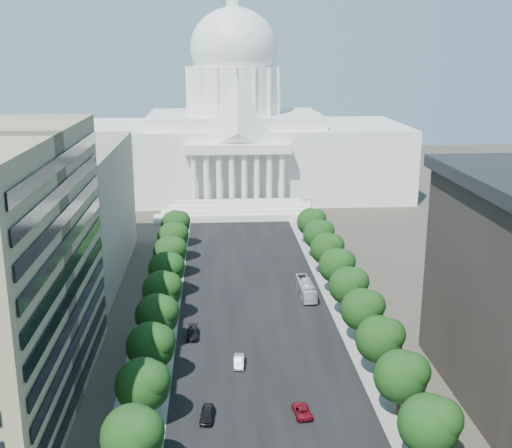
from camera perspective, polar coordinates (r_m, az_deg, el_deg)
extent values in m
cube|color=black|center=(143.24, -0.50, -5.44)|extent=(30.00, 260.00, 0.01)
cube|color=gray|center=(143.46, -8.14, -5.57)|extent=(8.00, 260.00, 0.02)
cube|color=gray|center=(145.51, 7.02, -5.22)|extent=(8.00, 260.00, 0.02)
cube|color=white|center=(232.07, -1.90, 5.78)|extent=(120.00, 50.00, 25.00)
cube|color=white|center=(230.14, -1.93, 9.34)|extent=(60.00, 40.00, 4.00)
cube|color=white|center=(204.17, -1.65, 6.75)|extent=(34.00, 8.00, 3.00)
cylinder|color=white|center=(229.33, -1.96, 11.83)|extent=(32.00, 32.00, 16.00)
ellipsoid|color=white|center=(228.93, -1.99, 15.33)|extent=(30.00, 30.00, 27.60)
cylinder|color=white|center=(229.33, -2.02, 18.58)|extent=(4.80, 4.80, 7.00)
cube|color=gray|center=(153.48, -18.94, 0.99)|extent=(38.00, 52.00, 30.00)
sphere|color=black|center=(81.66, -10.95, -17.99)|extent=(7.60, 7.60, 7.60)
sphere|color=black|center=(80.26, -10.07, -17.63)|extent=(5.32, 5.32, 5.32)
cylinder|color=#33261C|center=(94.23, -9.91, -16.41)|extent=(0.56, 0.56, 2.94)
sphere|color=black|center=(91.87, -10.05, -13.91)|extent=(7.60, 7.60, 7.60)
sphere|color=black|center=(90.52, -9.28, -13.52)|extent=(5.32, 5.32, 5.32)
cylinder|color=#33261C|center=(104.59, -9.25, -12.97)|extent=(0.56, 0.56, 2.94)
sphere|color=black|center=(102.47, -9.36, -10.65)|extent=(7.60, 7.60, 7.60)
sphere|color=black|center=(101.17, -8.66, -10.26)|extent=(5.32, 5.32, 5.32)
cylinder|color=#33261C|center=(115.26, -8.71, -10.16)|extent=(0.56, 0.56, 2.94)
sphere|color=black|center=(113.34, -8.81, -8.01)|extent=(7.60, 7.60, 7.60)
sphere|color=black|center=(112.09, -8.18, -7.63)|extent=(5.32, 5.32, 5.32)
cylinder|color=#33261C|center=(126.18, -8.28, -7.83)|extent=(0.56, 0.56, 2.94)
sphere|color=black|center=(124.43, -8.36, -5.84)|extent=(7.60, 7.60, 7.60)
sphere|color=black|center=(123.21, -7.79, -5.46)|extent=(5.32, 5.32, 5.32)
cylinder|color=#33261C|center=(137.27, -7.92, -5.87)|extent=(0.56, 0.56, 2.94)
sphere|color=black|center=(135.66, -7.99, -4.02)|extent=(7.60, 7.60, 7.60)
sphere|color=black|center=(134.48, -7.46, -3.66)|extent=(5.32, 5.32, 5.32)
cylinder|color=#33261C|center=(148.51, -7.61, -4.21)|extent=(0.56, 0.56, 2.94)
sphere|color=black|center=(147.02, -7.67, -2.48)|extent=(7.60, 7.60, 7.60)
sphere|color=black|center=(145.87, -7.19, -2.14)|extent=(5.32, 5.32, 5.32)
cylinder|color=#33261C|center=(159.86, -7.35, -2.78)|extent=(0.56, 0.56, 2.94)
sphere|color=black|center=(158.48, -7.41, -1.17)|extent=(7.60, 7.60, 7.60)
sphere|color=black|center=(157.35, -6.95, -0.84)|extent=(5.32, 5.32, 5.32)
cylinder|color=#33261C|center=(171.29, -7.12, -1.55)|extent=(0.56, 0.56, 2.94)
sphere|color=black|center=(170.01, -7.18, -0.03)|extent=(7.60, 7.60, 7.60)
sphere|color=black|center=(168.91, -6.75, 0.28)|extent=(5.32, 5.32, 5.32)
sphere|color=black|center=(85.03, 15.07, -16.81)|extent=(7.60, 7.60, 7.60)
sphere|color=black|center=(84.25, 16.19, -16.31)|extent=(5.32, 5.32, 5.32)
cylinder|color=#33261C|center=(97.16, 12.56, -15.51)|extent=(0.56, 0.56, 2.94)
sphere|color=black|center=(94.88, 12.72, -13.06)|extent=(7.60, 7.60, 7.60)
sphere|color=black|center=(94.08, 13.69, -12.60)|extent=(5.32, 5.32, 5.32)
cylinder|color=#33261C|center=(107.24, 10.75, -12.30)|extent=(0.56, 0.56, 2.94)
sphere|color=black|center=(105.17, 10.88, -10.02)|extent=(7.60, 7.60, 7.60)
sphere|color=black|center=(104.37, 11.73, -9.59)|extent=(5.32, 5.32, 5.32)
cylinder|color=#33261C|center=(117.67, 9.29, -9.64)|extent=(0.56, 0.56, 2.94)
sphere|color=black|center=(115.79, 9.39, -7.52)|extent=(7.60, 7.60, 7.60)
sphere|color=black|center=(114.98, 10.15, -7.11)|extent=(5.32, 5.32, 5.32)
cylinder|color=#33261C|center=(128.38, 8.09, -7.41)|extent=(0.56, 0.56, 2.94)
sphere|color=black|center=(126.66, 8.17, -5.45)|extent=(7.60, 7.60, 7.60)
sphere|color=black|center=(125.85, 8.86, -5.06)|extent=(5.32, 5.32, 5.32)
cylinder|color=#33261C|center=(139.30, 7.09, -5.52)|extent=(0.56, 0.56, 2.94)
sphere|color=black|center=(137.72, 7.15, -3.70)|extent=(7.60, 7.60, 7.60)
sphere|color=black|center=(136.91, 7.78, -3.33)|extent=(5.32, 5.32, 5.32)
cylinder|color=#33261C|center=(150.39, 6.24, -3.92)|extent=(0.56, 0.56, 2.94)
sphere|color=black|center=(148.92, 6.29, -2.21)|extent=(7.60, 7.60, 7.60)
sphere|color=black|center=(148.11, 6.86, -1.86)|extent=(5.32, 5.32, 5.32)
cylinder|color=#33261C|center=(161.60, 5.51, -2.53)|extent=(0.56, 0.56, 2.94)
sphere|color=black|center=(160.24, 5.55, -0.93)|extent=(7.60, 7.60, 7.60)
sphere|color=black|center=(159.43, 6.07, -0.60)|extent=(5.32, 5.32, 5.32)
cylinder|color=#33261C|center=(172.93, 4.87, -1.32)|extent=(0.56, 0.56, 2.94)
sphere|color=black|center=(171.65, 4.91, 0.18)|extent=(7.60, 7.60, 7.60)
sphere|color=black|center=(170.84, 5.39, 0.49)|extent=(5.32, 5.32, 5.32)
cylinder|color=gray|center=(95.55, 14.32, -14.10)|extent=(0.18, 0.18, 9.00)
cylinder|color=gray|center=(93.20, 13.78, -11.86)|extent=(2.40, 0.14, 0.14)
sphere|color=gray|center=(92.93, 13.11, -11.96)|extent=(0.44, 0.44, 0.44)
cylinder|color=gray|center=(117.02, 10.56, -8.22)|extent=(0.18, 0.18, 9.00)
cylinder|color=gray|center=(115.11, 10.08, -6.28)|extent=(2.40, 0.14, 0.14)
sphere|color=gray|center=(114.89, 9.54, -6.35)|extent=(0.44, 0.44, 0.44)
cylinder|color=gray|center=(139.68, 8.06, -4.18)|extent=(0.18, 0.18, 9.00)
cylinder|color=gray|center=(138.08, 7.64, -2.51)|extent=(2.40, 0.14, 0.14)
sphere|color=gray|center=(137.90, 7.19, -2.56)|extent=(0.44, 0.44, 0.44)
cylinder|color=gray|center=(163.02, 6.29, -1.28)|extent=(0.18, 0.18, 9.00)
cylinder|color=gray|center=(161.65, 5.91, 0.17)|extent=(2.40, 0.14, 0.14)
sphere|color=gray|center=(161.49, 5.53, 0.13)|extent=(0.44, 0.44, 0.44)
cylinder|color=gray|center=(186.79, 4.96, 0.89)|extent=(0.18, 0.18, 9.00)
cylinder|color=gray|center=(185.60, 4.63, 2.17)|extent=(2.40, 0.14, 0.14)
sphere|color=gray|center=(185.46, 4.29, 2.14)|extent=(0.44, 0.44, 0.44)
imported|color=black|center=(94.66, -4.36, -16.52)|extent=(2.34, 4.91, 1.62)
imported|color=#AEB1B6|center=(108.43, -1.52, -12.11)|extent=(1.90, 4.75, 1.54)
imported|color=maroon|center=(95.73, 4.09, -16.20)|extent=(2.75, 5.15, 1.38)
imported|color=black|center=(118.66, -5.64, -9.66)|extent=(2.16, 5.29, 1.53)
imported|color=silver|center=(136.97, 4.47, -5.73)|extent=(3.08, 12.03, 3.33)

